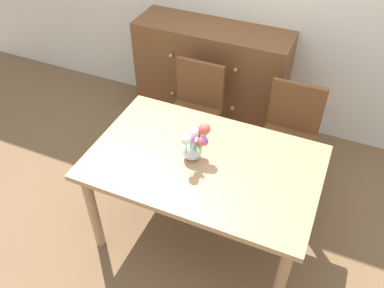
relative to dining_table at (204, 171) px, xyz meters
The scene contains 6 objects.
ground_plane 0.67m from the dining_table, ahead, with size 12.00×12.00×0.00m, color brown.
dining_table is the anchor object (origin of this frame).
chair_left 0.92m from the dining_table, 116.64° to the left, with size 0.42×0.42×0.90m.
chair_right 0.92m from the dining_table, 63.36° to the left, with size 0.42×0.42×0.90m.
dresser 1.42m from the dining_table, 109.15° to the left, with size 1.40×0.47×1.00m.
flower_vase 0.23m from the dining_table, behind, with size 0.16×0.22×0.26m.
Camera 1 is at (0.67, -1.73, 2.58)m, focal length 37.73 mm.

